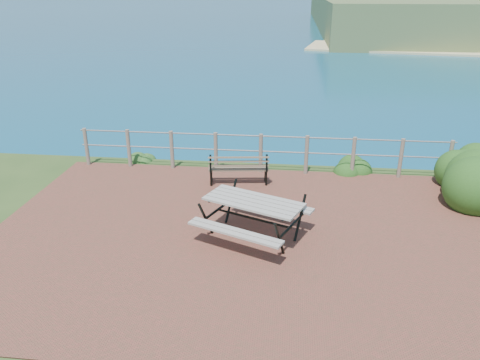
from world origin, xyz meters
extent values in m
cube|color=brown|center=(0.00, 0.00, 0.00)|extent=(10.00, 7.00, 0.12)
cylinder|color=#6B5B4C|center=(-4.60, 3.35, 0.52)|extent=(0.10, 0.10, 1.00)
cylinder|color=#6B5B4C|center=(-3.45, 3.35, 0.52)|extent=(0.10, 0.10, 1.00)
cylinder|color=#6B5B4C|center=(-2.30, 3.35, 0.52)|extent=(0.10, 0.10, 1.00)
cylinder|color=#6B5B4C|center=(-1.15, 3.35, 0.52)|extent=(0.10, 0.10, 1.00)
cylinder|color=#6B5B4C|center=(0.00, 3.35, 0.52)|extent=(0.10, 0.10, 1.00)
cylinder|color=#6B5B4C|center=(1.15, 3.35, 0.52)|extent=(0.10, 0.10, 1.00)
cylinder|color=#6B5B4C|center=(2.30, 3.35, 0.52)|extent=(0.10, 0.10, 1.00)
cylinder|color=#6B5B4C|center=(3.45, 3.35, 0.52)|extent=(0.10, 0.10, 1.00)
cylinder|color=#6B5B4C|center=(4.60, 3.35, 0.52)|extent=(0.10, 0.10, 1.00)
cylinder|color=slate|center=(0.00, 3.35, 0.97)|extent=(9.40, 0.04, 0.04)
cylinder|color=slate|center=(0.00, 3.35, 0.57)|extent=(9.40, 0.04, 0.04)
cube|color=#A0998F|center=(0.10, -0.04, 0.76)|extent=(1.96, 1.39, 0.04)
cube|color=#A0998F|center=(0.10, -0.04, 0.46)|extent=(1.77, 0.94, 0.04)
cube|color=#A0998F|center=(0.10, -0.04, 0.46)|extent=(1.77, 0.94, 0.04)
cylinder|color=black|center=(0.10, -0.04, 0.41)|extent=(1.45, 0.65, 0.04)
cube|color=brown|center=(-0.47, 2.52, 0.41)|extent=(1.45, 0.53, 0.03)
cube|color=brown|center=(-0.47, 2.52, 0.66)|extent=(1.42, 0.29, 0.32)
cube|color=black|center=(-0.47, 2.52, 0.22)|extent=(0.05, 0.06, 0.39)
cube|color=black|center=(-0.47, 2.52, 0.22)|extent=(0.05, 0.06, 0.39)
cube|color=black|center=(-0.47, 2.52, 0.22)|extent=(0.05, 0.06, 0.39)
cube|color=black|center=(-0.47, 2.52, 0.22)|extent=(0.05, 0.06, 0.39)
ellipsoid|color=#234715|center=(4.94, 2.03, 0.00)|extent=(1.35, 1.35, 1.92)
ellipsoid|color=#234715|center=(5.06, 3.35, 0.00)|extent=(1.20, 1.20, 1.71)
ellipsoid|color=#1F4C1C|center=(-3.31, 4.05, 0.00)|extent=(0.72, 0.72, 0.44)
ellipsoid|color=#234715|center=(2.36, 3.79, 0.00)|extent=(0.77, 0.77, 0.51)
camera|label=1|loc=(0.73, -7.81, 4.46)|focal=35.00mm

